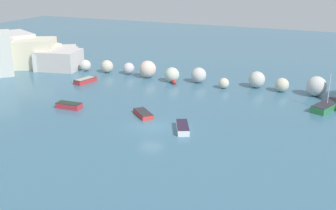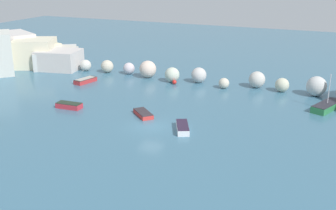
# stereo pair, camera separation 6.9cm
# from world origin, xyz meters

# --- Properties ---
(cove_water) EXTENTS (160.00, 160.00, 0.00)m
(cove_water) POSITION_xyz_m (0.00, 0.00, 0.00)
(cove_water) COLOR #3E6C85
(cove_water) RESTS_ON ground
(cliff_headland_left) EXTENTS (22.52, 23.40, 6.66)m
(cliff_headland_left) POSITION_xyz_m (-33.15, 14.90, 2.23)
(cliff_headland_left) COLOR beige
(cliff_headland_left) RESTS_ON ground
(rock_breakwater) EXTENTS (46.55, 4.37, 2.68)m
(rock_breakwater) POSITION_xyz_m (2.56, 18.82, 1.15)
(rock_breakwater) COLOR beige
(rock_breakwater) RESTS_ON ground
(channel_buoy) EXTENTS (0.64, 0.64, 0.64)m
(channel_buoy) POSITION_xyz_m (-4.18, 16.63, 0.32)
(channel_buoy) COLOR red
(channel_buoy) RESTS_ON cove_water
(moored_boat_0) EXTENTS (3.21, 1.45, 0.68)m
(moored_boat_0) POSITION_xyz_m (-11.87, 1.45, 0.34)
(moored_boat_0) COLOR #C62F3C
(moored_boat_0) RESTS_ON cove_water
(moored_boat_1) EXTENTS (3.50, 5.52, 4.43)m
(moored_boat_1) POSITION_xyz_m (17.23, 13.58, 0.43)
(moored_boat_1) COLOR #2F7F46
(moored_boat_1) RESTS_ON cove_water
(moored_boat_2) EXTENTS (2.61, 3.69, 0.68)m
(moored_boat_2) POSITION_xyz_m (3.62, 0.24, 0.34)
(moored_boat_2) COLOR white
(moored_boat_2) RESTS_ON cove_water
(moored_boat_4) EXTENTS (2.07, 3.77, 0.67)m
(moored_boat_4) POSITION_xyz_m (-16.73, 12.07, 0.35)
(moored_boat_4) COLOR #BE3133
(moored_boat_4) RESTS_ON cove_water
(moored_boat_5) EXTENTS (3.31, 3.19, 0.52)m
(moored_boat_5) POSITION_xyz_m (-2.26, 2.63, 0.26)
(moored_boat_5) COLOR red
(moored_boat_5) RESTS_ON cove_water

